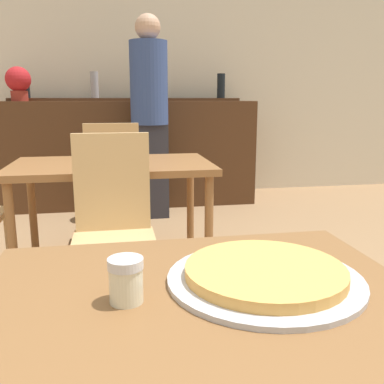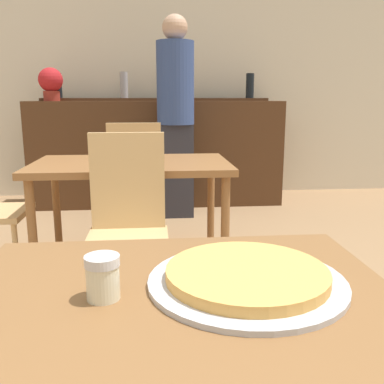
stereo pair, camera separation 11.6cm
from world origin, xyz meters
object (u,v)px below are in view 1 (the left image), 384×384
(pizza_tray, at_px, (265,275))
(person_standing, at_px, (149,110))
(chair_far_side_front, at_px, (113,219))
(cheese_shaker, at_px, (126,280))
(chair_far_side_back, at_px, (113,180))
(potted_plant, at_px, (18,82))

(pizza_tray, bearing_deg, person_standing, 89.63)
(chair_far_side_front, distance_m, pizza_tray, 1.32)
(cheese_shaker, bearing_deg, chair_far_side_front, 91.36)
(chair_far_side_back, relative_size, person_standing, 0.51)
(chair_far_side_front, xyz_separation_m, chair_far_side_back, (-0.00, 1.05, 0.00))
(chair_far_side_front, height_order, chair_far_side_back, same)
(pizza_tray, height_order, potted_plant, potted_plant)
(chair_far_side_front, relative_size, person_standing, 0.51)
(pizza_tray, distance_m, person_standing, 3.16)
(cheese_shaker, bearing_deg, chair_far_side_back, 90.75)
(pizza_tray, bearing_deg, potted_plant, 108.04)
(chair_far_side_back, xyz_separation_m, person_standing, (0.35, 0.84, 0.48))
(chair_far_side_front, relative_size, pizza_tray, 2.24)
(chair_far_side_front, xyz_separation_m, potted_plant, (-0.87, 2.42, 0.74))
(pizza_tray, bearing_deg, cheese_shaker, -172.34)
(chair_far_side_front, relative_size, cheese_shaker, 10.60)
(chair_far_side_back, height_order, cheese_shaker, chair_far_side_back)
(pizza_tray, height_order, cheese_shaker, cheese_shaker)
(person_standing, height_order, potted_plant, person_standing)
(chair_far_side_back, relative_size, potted_plant, 2.87)
(cheese_shaker, bearing_deg, person_standing, 84.34)
(chair_far_side_front, bearing_deg, chair_far_side_back, 90.00)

